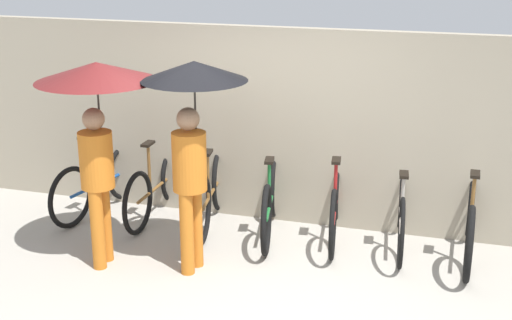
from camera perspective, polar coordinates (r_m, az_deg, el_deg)
name	(u,v)px	position (r m, az deg, el deg)	size (l,w,h in m)	color
ground_plane	(228,295)	(6.52, -2.29, -10.75)	(30.00, 30.00, 0.00)	#9E998E
back_wall	(281,127)	(7.79, 2.05, 2.69)	(12.10, 0.12, 2.16)	gray
parked_bicycle_0	(100,182)	(8.39, -12.38, -1.72)	(0.49, 1.66, 1.07)	black
parked_bicycle_1	(157,186)	(8.15, -7.94, -2.04)	(0.44, 1.70, 1.07)	black
parked_bicycle_2	(211,192)	(7.84, -3.58, -2.56)	(0.46, 1.72, 1.08)	black
parked_bicycle_3	(271,200)	(7.62, 1.17, -3.22)	(0.50, 1.72, 1.11)	black
parked_bicycle_4	(335,204)	(7.56, 6.36, -3.52)	(0.44, 1.70, 1.11)	black
parked_bicycle_5	(401,211)	(7.48, 11.52, -4.05)	(0.44, 1.69, 1.06)	black
parked_bicycle_6	(470,221)	(7.40, 16.76, -4.67)	(0.44, 1.81, 1.06)	black
pedestrian_leading	(97,102)	(6.79, -12.63, 4.59)	(1.14, 1.14, 1.97)	#C66B1E
pedestrian_center	(193,109)	(6.53, -5.09, 4.08)	(0.98, 0.98, 2.01)	#C66B1E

